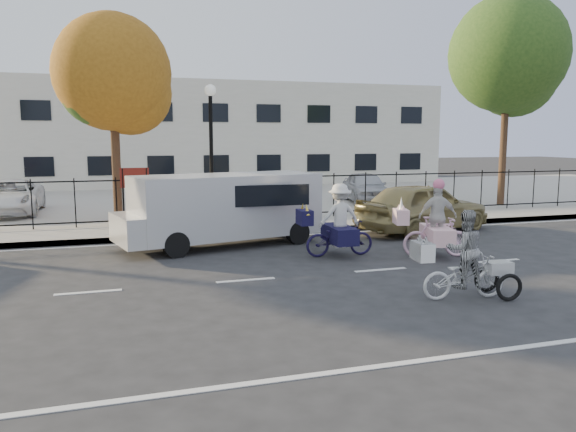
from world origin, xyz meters
name	(u,v)px	position (x,y,z in m)	size (l,w,h in m)	color
ground	(246,280)	(0.00, 0.00, 0.00)	(120.00, 120.00, 0.00)	#333334
road_markings	(246,280)	(0.00, 0.00, 0.01)	(60.00, 9.52, 0.01)	silver
curb	(206,235)	(0.00, 5.05, 0.07)	(60.00, 0.10, 0.15)	#A8A399
sidewalk	(200,230)	(0.00, 6.10, 0.07)	(60.00, 2.20, 0.15)	#A8A399
parking_lot	(171,199)	(0.00, 15.00, 0.07)	(60.00, 15.60, 0.15)	#A8A399
iron_fence	(195,199)	(0.00, 7.20, 0.90)	(58.00, 0.06, 1.50)	black
building	(153,135)	(0.00, 25.00, 3.00)	(34.00, 10.00, 6.00)	silver
lamppost	(211,129)	(0.50, 6.80, 3.11)	(0.36, 0.36, 4.33)	black
street_sign	(135,185)	(-1.85, 6.80, 1.42)	(0.85, 0.06, 1.80)	black
zebra_trike	(464,265)	(3.43, -2.41, 0.62)	(1.88, 0.81, 1.60)	white
unicorn_bike	(436,228)	(4.88, 0.85, 0.70)	(1.92, 1.38, 1.89)	#F4B9D6
bull_bike	(338,227)	(2.68, 1.64, 0.70)	(1.90, 1.30, 1.76)	#161037
white_van	(223,207)	(0.28, 3.80, 1.05)	(5.65, 2.87, 1.89)	silver
gold_sedan	(423,207)	(6.51, 4.18, 0.76)	(1.80, 4.46, 1.52)	#9E8E56
lot_car_b	(10,197)	(-6.03, 11.17, 0.76)	(2.02, 4.38, 1.22)	white
lot_car_c	(235,193)	(1.86, 9.68, 0.81)	(1.39, 3.99, 1.32)	#494D50
lot_car_d	(366,187)	(7.64, 10.66, 0.79)	(1.51, 3.76, 1.28)	#B6B7BE
tree_mid	(117,79)	(-2.22, 8.11, 4.70)	(3.67, 3.66, 6.72)	#442D1D
tree_east	(510,60)	(12.61, 8.26, 5.88)	(4.58, 4.58, 8.39)	#442D1D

